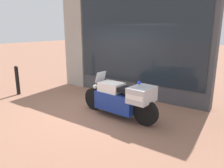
# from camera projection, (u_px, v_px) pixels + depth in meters

# --- Properties ---
(ground_plane) EXTENTS (60.00, 60.00, 0.00)m
(ground_plane) POSITION_uv_depth(u_px,v_px,m) (92.00, 110.00, 6.49)
(ground_plane) COLOR #8E604C
(shop_building) EXTENTS (5.79, 0.55, 3.91)m
(shop_building) POSITION_uv_depth(u_px,v_px,m) (118.00, 39.00, 7.81)
(shop_building) COLOR #424247
(shop_building) RESTS_ON ground
(window_display) EXTENTS (4.40, 0.30, 2.10)m
(window_display) POSITION_uv_depth(u_px,v_px,m) (137.00, 82.00, 7.75)
(window_display) COLOR slate
(window_display) RESTS_ON ground
(paramedic_motorcycle) EXTENTS (2.40, 0.72, 1.18)m
(paramedic_motorcycle) POSITION_uv_depth(u_px,v_px,m) (122.00, 98.00, 5.77)
(paramedic_motorcycle) COLOR black
(paramedic_motorcycle) RESTS_ON ground
(street_bollard) EXTENTS (0.14, 0.14, 1.05)m
(street_bollard) POSITION_uv_depth(u_px,v_px,m) (17.00, 80.00, 7.87)
(street_bollard) COLOR black
(street_bollard) RESTS_ON ground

